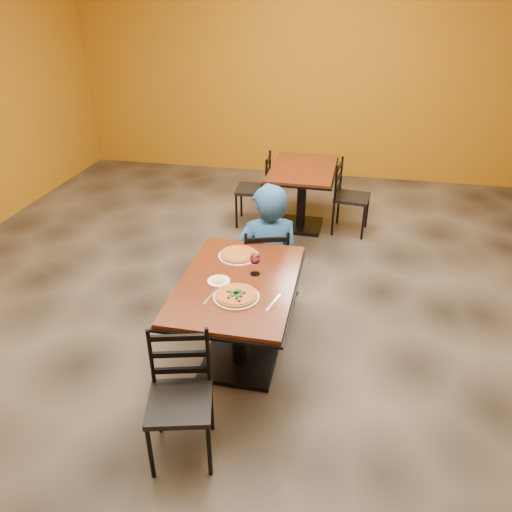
% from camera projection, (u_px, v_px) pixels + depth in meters
% --- Properties ---
extents(floor, '(7.00, 8.00, 0.01)m').
position_uv_depth(floor, '(253.00, 324.00, 4.17)').
color(floor, black).
rests_on(floor, ground).
extents(wall_back, '(7.00, 0.01, 3.00)m').
position_uv_depth(wall_back, '(310.00, 73.00, 6.87)').
color(wall_back, '#AE6A13').
rests_on(wall_back, ground).
extents(table_main, '(0.83, 1.23, 0.75)m').
position_uv_depth(table_main, '(239.00, 303.00, 3.48)').
color(table_main, '#5E250E').
rests_on(table_main, floor).
extents(table_second, '(0.77, 1.12, 0.75)m').
position_uv_depth(table_second, '(302.00, 184.00, 5.62)').
color(table_second, '#5E250E').
rests_on(table_second, floor).
extents(chair_main_near, '(0.46, 0.46, 0.83)m').
position_uv_depth(chair_main_near, '(180.00, 403.00, 2.83)').
color(chair_main_near, black).
rests_on(chair_main_near, floor).
extents(chair_main_far, '(0.47, 0.47, 0.84)m').
position_uv_depth(chair_main_far, '(265.00, 267.00, 4.20)').
color(chair_main_far, black).
rests_on(chair_main_far, floor).
extents(chair_second_left, '(0.42, 0.42, 0.87)m').
position_uv_depth(chair_second_left, '(253.00, 190.00, 5.78)').
color(chair_second_left, black).
rests_on(chair_second_left, floor).
extents(chair_second_right, '(0.43, 0.43, 0.85)m').
position_uv_depth(chair_second_right, '(352.00, 198.00, 5.58)').
color(chair_second_right, black).
rests_on(chair_second_right, floor).
extents(diner, '(0.68, 0.55, 1.16)m').
position_uv_depth(diner, '(268.00, 247.00, 4.18)').
color(diner, '#1A4E91').
rests_on(diner, floor).
extents(plate_main, '(0.31, 0.31, 0.01)m').
position_uv_depth(plate_main, '(236.00, 297.00, 3.20)').
color(plate_main, white).
rests_on(plate_main, table_main).
extents(pizza_main, '(0.28, 0.28, 0.02)m').
position_uv_depth(pizza_main, '(236.00, 295.00, 3.19)').
color(pizza_main, maroon).
rests_on(pizza_main, plate_main).
extents(plate_far, '(0.31, 0.31, 0.01)m').
position_uv_depth(plate_far, '(238.00, 256.00, 3.69)').
color(plate_far, white).
rests_on(plate_far, table_main).
extents(pizza_far, '(0.28, 0.28, 0.02)m').
position_uv_depth(pizza_far, '(238.00, 254.00, 3.68)').
color(pizza_far, gold).
rests_on(pizza_far, plate_far).
extents(side_plate, '(0.16, 0.16, 0.01)m').
position_uv_depth(side_plate, '(219.00, 281.00, 3.37)').
color(side_plate, white).
rests_on(side_plate, table_main).
extents(dip, '(0.09, 0.09, 0.01)m').
position_uv_depth(dip, '(219.00, 280.00, 3.36)').
color(dip, tan).
rests_on(dip, side_plate).
extents(wine_glass, '(0.08, 0.08, 0.18)m').
position_uv_depth(wine_glass, '(255.00, 263.00, 3.42)').
color(wine_glass, white).
rests_on(wine_glass, table_main).
extents(fork, '(0.05, 0.19, 0.00)m').
position_uv_depth(fork, '(210.00, 297.00, 3.21)').
color(fork, silver).
rests_on(fork, table_main).
extents(knife, '(0.07, 0.21, 0.00)m').
position_uv_depth(knife, '(273.00, 302.00, 3.15)').
color(knife, silver).
rests_on(knife, table_main).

